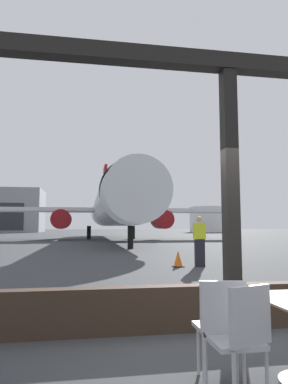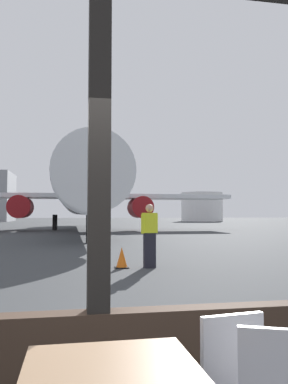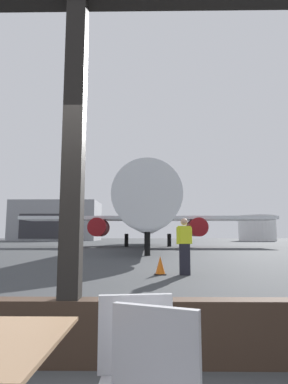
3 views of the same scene
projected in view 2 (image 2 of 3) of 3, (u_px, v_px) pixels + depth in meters
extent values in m
plane|color=#383A3D|center=(73.00, 227.00, 42.69)|extent=(220.00, 220.00, 0.00)
cube|color=#38281E|center=(98.00, 346.00, 3.45)|extent=(8.12, 0.24, 0.60)
cube|color=black|center=(99.00, 173.00, 3.54)|extent=(0.20, 0.20, 3.68)
cube|color=#8C6B4C|center=(112.00, 372.00, 1.79)|extent=(0.83, 0.83, 0.02)
cube|color=#B2B2B7|center=(233.00, 349.00, 2.26)|extent=(0.40, 0.10, 0.40)
cube|color=#B2B2B7|center=(279.00, 369.00, 1.94)|extent=(0.38, 0.19, 0.40)
cylinder|color=silver|center=(82.00, 193.00, 35.25)|extent=(3.91, 32.70, 3.91)
cone|color=silver|center=(92.00, 173.00, 17.93)|extent=(3.71, 2.60, 3.71)
cylinder|color=black|center=(90.00, 174.00, 19.80)|extent=(3.98, 0.90, 3.98)
cube|color=silver|center=(160.00, 197.00, 36.78)|extent=(12.56, 4.20, 0.36)
cylinder|color=maroon|center=(21.00, 207.00, 33.07)|extent=(1.90, 3.20, 1.90)
cylinder|color=maroon|center=(140.00, 207.00, 34.96)|extent=(1.90, 3.20, 1.90)
cube|color=maroon|center=(79.00, 165.00, 50.07)|extent=(0.36, 4.40, 5.20)
cylinder|color=black|center=(90.00, 229.00, 19.94)|extent=(0.36, 0.36, 1.42)
cylinder|color=black|center=(55.00, 222.00, 35.85)|extent=(0.44, 0.44, 1.42)
cylinder|color=black|center=(107.00, 222.00, 36.73)|extent=(0.44, 0.44, 1.42)
cube|color=black|center=(150.00, 250.00, 10.66)|extent=(0.32, 0.20, 0.95)
cube|color=yellow|center=(150.00, 223.00, 10.70)|extent=(0.40, 0.22, 0.55)
sphere|color=tan|center=(150.00, 208.00, 10.73)|extent=(0.22, 0.22, 0.22)
cylinder|color=yellow|center=(143.00, 224.00, 10.55)|extent=(0.09, 0.09, 0.52)
cylinder|color=yellow|center=(156.00, 224.00, 10.85)|extent=(0.09, 0.09, 0.52)
cone|color=orange|center=(122.00, 258.00, 10.59)|extent=(0.32, 0.32, 0.56)
cube|color=black|center=(122.00, 268.00, 10.58)|extent=(0.36, 0.36, 0.03)
cylinder|color=white|center=(202.00, 207.00, 80.73)|extent=(8.54, 8.54, 5.93)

